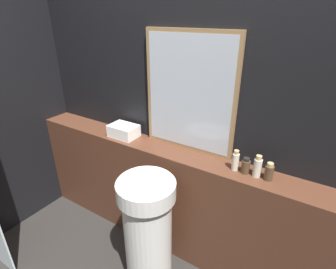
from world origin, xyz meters
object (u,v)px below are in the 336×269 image
pedestal_sink (148,230)px  body_wash_bottle (269,172)px  lotion_bottle (257,167)px  mirror (189,94)px  shampoo_bottle (235,161)px  towel_stack (124,131)px  conditioner_bottle (246,166)px

pedestal_sink → body_wash_bottle: bearing=30.5°
lotion_bottle → body_wash_bottle: (0.07, 0.00, -0.01)m
mirror → body_wash_bottle: (0.61, -0.10, -0.36)m
mirror → body_wash_bottle: bearing=-9.2°
shampoo_bottle → mirror: bearing=166.1°
towel_stack → conditioner_bottle: size_ratio=2.14×
towel_stack → pedestal_sink: bearing=-37.0°
shampoo_bottle → pedestal_sink: bearing=-138.9°
pedestal_sink → shampoo_bottle: size_ratio=6.25×
body_wash_bottle → mirror: bearing=170.8°
mirror → body_wash_bottle: size_ratio=7.21×
mirror → shampoo_bottle: bearing=-13.9°
pedestal_sink → mirror: size_ratio=1.05×
conditioner_bottle → body_wash_bottle: 0.14m
mirror → conditioner_bottle: (0.47, -0.10, -0.37)m
pedestal_sink → mirror: (0.03, 0.48, 0.86)m
pedestal_sink → towel_stack: bearing=143.0°
mirror → conditioner_bottle: size_ratio=7.88×
body_wash_bottle → shampoo_bottle: bearing=180.0°
pedestal_sink → body_wash_bottle: 0.90m
conditioner_bottle → lotion_bottle: bearing=0.0°
shampoo_bottle → conditioner_bottle: 0.07m
lotion_bottle → body_wash_bottle: 0.07m
pedestal_sink → towel_stack: size_ratio=3.85×
conditioner_bottle → pedestal_sink: bearing=-142.9°
mirror → body_wash_bottle: 0.72m
towel_stack → conditioner_bottle: (1.00, 0.00, 0.00)m
mirror → shampoo_bottle: (0.40, -0.10, -0.35)m
conditioner_bottle → body_wash_bottle: (0.14, 0.00, 0.00)m
shampoo_bottle → conditioner_bottle: size_ratio=1.32×
pedestal_sink → conditioner_bottle: bearing=37.1°
shampoo_bottle → conditioner_bottle: bearing=0.0°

